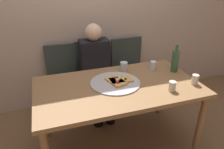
% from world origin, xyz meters
% --- Properties ---
extents(ground_plane, '(8.00, 8.00, 0.00)m').
position_xyz_m(ground_plane, '(0.00, 0.00, 0.00)').
color(ground_plane, brown).
extents(back_wall, '(6.00, 0.10, 2.60)m').
position_xyz_m(back_wall, '(0.00, 1.08, 1.30)').
color(back_wall, '#BCA893').
rests_on(back_wall, ground_plane).
extents(dining_table, '(1.57, 0.88, 0.74)m').
position_xyz_m(dining_table, '(0.00, 0.00, 0.66)').
color(dining_table, olive).
rests_on(dining_table, ground_plane).
extents(pizza_tray, '(0.49, 0.49, 0.01)m').
position_xyz_m(pizza_tray, '(-0.01, 0.04, 0.74)').
color(pizza_tray, '#ADADB2').
rests_on(pizza_tray, dining_table).
extents(pizza_slice_last, '(0.19, 0.25, 0.05)m').
position_xyz_m(pizza_slice_last, '(-0.01, 0.04, 0.76)').
color(pizza_slice_last, tan).
rests_on(pizza_slice_last, pizza_tray).
extents(pizza_slice_extra, '(0.22, 0.14, 0.05)m').
position_xyz_m(pizza_slice_extra, '(0.05, 0.05, 0.76)').
color(pizza_slice_extra, tan).
rests_on(pizza_slice_extra, pizza_tray).
extents(wine_bottle, '(0.07, 0.07, 0.30)m').
position_xyz_m(wine_bottle, '(0.68, 0.10, 0.86)').
color(wine_bottle, '#2D5133').
rests_on(wine_bottle, dining_table).
extents(tumbler_near, '(0.07, 0.07, 0.09)m').
position_xyz_m(tumbler_near, '(0.43, -0.26, 0.79)').
color(tumbler_near, beige).
rests_on(tumbler_near, dining_table).
extents(tumbler_far, '(0.08, 0.08, 0.09)m').
position_xyz_m(tumbler_far, '(0.18, 0.31, 0.78)').
color(tumbler_far, '#B7C6BC').
rests_on(tumbler_far, dining_table).
extents(wine_glass, '(0.07, 0.07, 0.10)m').
position_xyz_m(wine_glass, '(0.71, -0.22, 0.79)').
color(wine_glass, beige).
rests_on(wine_glass, dining_table).
extents(short_glass, '(0.07, 0.07, 0.10)m').
position_xyz_m(short_glass, '(0.48, 0.21, 0.79)').
color(short_glass, silver).
rests_on(short_glass, dining_table).
extents(chair_left, '(0.44, 0.44, 0.90)m').
position_xyz_m(chair_left, '(-0.42, 0.84, 0.51)').
color(chair_left, '#2D3833').
rests_on(chair_left, ground_plane).
extents(chair_middle, '(0.44, 0.44, 0.90)m').
position_xyz_m(chair_middle, '(-0.04, 0.84, 0.51)').
color(chair_middle, '#2D3833').
rests_on(chair_middle, ground_plane).
extents(chair_right, '(0.44, 0.44, 0.90)m').
position_xyz_m(chair_right, '(0.47, 0.84, 0.51)').
color(chair_right, '#2D3833').
rests_on(chair_right, ground_plane).
extents(guest_in_sweater, '(0.36, 0.56, 1.17)m').
position_xyz_m(guest_in_sweater, '(-0.04, 0.69, 0.64)').
color(guest_in_sweater, black).
rests_on(guest_in_sweater, ground_plane).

